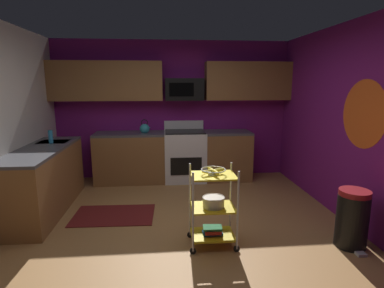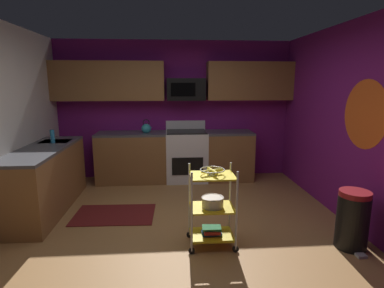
# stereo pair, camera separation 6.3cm
# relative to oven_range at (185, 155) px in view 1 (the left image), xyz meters

# --- Properties ---
(floor) EXTENTS (4.40, 4.80, 0.04)m
(floor) POSITION_rel_oven_range_xyz_m (-0.21, -2.10, -0.50)
(floor) COLOR #A87542
(floor) RESTS_ON ground
(wall_back) EXTENTS (4.52, 0.06, 2.60)m
(wall_back) POSITION_rel_oven_range_xyz_m (-0.21, 0.33, 0.82)
(wall_back) COLOR #751970
(wall_back) RESTS_ON ground
(wall_right) EXTENTS (0.06, 4.80, 2.60)m
(wall_right) POSITION_rel_oven_range_xyz_m (2.02, -2.10, 0.82)
(wall_right) COLOR #751970
(wall_right) RESTS_ON ground
(wall_flower_decal) EXTENTS (0.00, 0.83, 0.83)m
(wall_flower_decal) POSITION_rel_oven_range_xyz_m (1.99, -2.18, 0.97)
(wall_flower_decal) COLOR #E5591E
(counter_run) EXTENTS (3.64, 2.54, 0.92)m
(counter_run) POSITION_rel_oven_range_xyz_m (-0.98, -0.52, -0.01)
(counter_run) COLOR brown
(counter_run) RESTS_ON ground
(oven_range) EXTENTS (0.76, 0.65, 1.10)m
(oven_range) POSITION_rel_oven_range_xyz_m (0.00, 0.00, 0.00)
(oven_range) COLOR white
(oven_range) RESTS_ON ground
(upper_cabinets) EXTENTS (4.40, 0.33, 0.70)m
(upper_cabinets) POSITION_rel_oven_range_xyz_m (-0.25, 0.13, 1.37)
(upper_cabinets) COLOR brown
(microwave) EXTENTS (0.70, 0.39, 0.40)m
(microwave) POSITION_rel_oven_range_xyz_m (-0.00, 0.10, 1.22)
(microwave) COLOR black
(rolling_cart) EXTENTS (0.55, 0.39, 0.91)m
(rolling_cart) POSITION_rel_oven_range_xyz_m (0.14, -2.45, -0.03)
(rolling_cart) COLOR silver
(rolling_cart) RESTS_ON ground
(fruit_bowl) EXTENTS (0.27, 0.27, 0.07)m
(fruit_bowl) POSITION_rel_oven_range_xyz_m (0.14, -2.45, 0.40)
(fruit_bowl) COLOR silver
(fruit_bowl) RESTS_ON rolling_cart
(mixing_bowl_large) EXTENTS (0.25, 0.25, 0.11)m
(mixing_bowl_large) POSITION_rel_oven_range_xyz_m (0.15, -2.45, 0.04)
(mixing_bowl_large) COLOR silver
(mixing_bowl_large) RESTS_ON rolling_cart
(book_stack) EXTENTS (0.23, 0.18, 0.09)m
(book_stack) POSITION_rel_oven_range_xyz_m (0.14, -2.45, -0.31)
(book_stack) COLOR #1E4C8C
(book_stack) RESTS_ON rolling_cart
(kettle) EXTENTS (0.21, 0.18, 0.26)m
(kettle) POSITION_rel_oven_range_xyz_m (-0.74, -0.00, 0.52)
(kettle) COLOR teal
(kettle) RESTS_ON counter_run
(dish_soap_bottle) EXTENTS (0.06, 0.06, 0.20)m
(dish_soap_bottle) POSITION_rel_oven_range_xyz_m (-2.09, -0.90, 0.54)
(dish_soap_bottle) COLOR #2D8CBF
(dish_soap_bottle) RESTS_ON counter_run
(trash_can) EXTENTS (0.34, 0.42, 0.66)m
(trash_can) POSITION_rel_oven_range_xyz_m (1.69, -2.62, -0.15)
(trash_can) COLOR black
(trash_can) RESTS_ON ground
(floor_rug) EXTENTS (1.12, 0.73, 0.01)m
(floor_rug) POSITION_rel_oven_range_xyz_m (-1.10, -1.55, -0.47)
(floor_rug) COLOR maroon
(floor_rug) RESTS_ON ground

